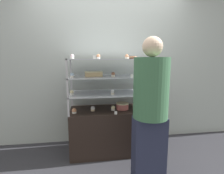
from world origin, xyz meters
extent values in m
plane|color=#2D2D33|center=(0.00, 0.00, 0.00)|extent=(20.00, 20.00, 0.00)
cube|color=#A8B2AD|center=(0.00, 0.42, 1.30)|extent=(8.00, 0.05, 2.60)
cube|color=black|center=(0.00, 0.00, 0.33)|extent=(1.24, 0.56, 0.66)
cube|color=#B7B7BC|center=(-0.61, 0.27, 0.78)|extent=(0.02, 0.02, 0.25)
cube|color=#B7B7BC|center=(0.61, 0.27, 0.78)|extent=(0.02, 0.02, 0.25)
cube|color=#B7B7BC|center=(-0.61, -0.27, 0.78)|extent=(0.02, 0.02, 0.25)
cube|color=#B7B7BC|center=(0.61, -0.27, 0.78)|extent=(0.02, 0.02, 0.25)
cube|color=#B7BCC6|center=(0.00, 0.00, 0.90)|extent=(1.24, 0.56, 0.01)
cube|color=#B7B7BC|center=(-0.61, 0.27, 1.03)|extent=(0.02, 0.02, 0.25)
cube|color=#B7B7BC|center=(0.61, 0.27, 1.03)|extent=(0.02, 0.02, 0.25)
cube|color=#B7B7BC|center=(-0.61, -0.27, 1.03)|extent=(0.02, 0.02, 0.25)
cube|color=#B7B7BC|center=(0.61, -0.27, 1.03)|extent=(0.02, 0.02, 0.25)
cube|color=#B7BCC6|center=(0.00, 0.00, 1.15)|extent=(1.24, 0.56, 0.01)
cube|color=#B7B7BC|center=(-0.61, 0.27, 1.28)|extent=(0.02, 0.02, 0.25)
cube|color=#B7B7BC|center=(0.61, 0.27, 1.28)|extent=(0.02, 0.02, 0.25)
cube|color=#B7B7BC|center=(-0.61, -0.27, 1.28)|extent=(0.02, 0.02, 0.25)
cube|color=#B7B7BC|center=(0.61, -0.27, 1.28)|extent=(0.02, 0.02, 0.25)
cube|color=#B7BCC6|center=(0.00, 0.00, 1.40)|extent=(1.24, 0.56, 0.01)
cylinder|color=#C66660|center=(0.15, -0.03, 0.70)|extent=(0.18, 0.18, 0.08)
cylinder|color=#F4EAB2|center=(0.15, -0.03, 0.75)|extent=(0.19, 0.19, 0.01)
cube|color=#DBBC84|center=(-0.26, 0.02, 1.19)|extent=(0.25, 0.17, 0.06)
cube|color=#F4EAB2|center=(-0.26, 0.02, 1.22)|extent=(0.25, 0.17, 0.01)
cylinder|color=white|center=(-0.55, -0.13, 0.67)|extent=(0.06, 0.06, 0.02)
sphere|color=#E5996B|center=(-0.55, -0.13, 0.70)|extent=(0.06, 0.06, 0.06)
cylinder|color=#CCB28C|center=(-0.29, -0.05, 0.67)|extent=(0.06, 0.06, 0.02)
sphere|color=white|center=(-0.29, -0.05, 0.70)|extent=(0.06, 0.06, 0.06)
cylinder|color=white|center=(0.01, -0.06, 0.67)|extent=(0.06, 0.06, 0.02)
sphere|color=#F4EAB2|center=(0.01, -0.06, 0.70)|extent=(0.06, 0.06, 0.06)
cylinder|color=#CCB28C|center=(0.56, -0.14, 0.67)|extent=(0.06, 0.06, 0.02)
sphere|color=#F4EAB2|center=(0.56, -0.14, 0.70)|extent=(0.06, 0.06, 0.06)
cube|color=white|center=(0.01, -0.26, 0.68)|extent=(0.04, 0.00, 0.04)
cylinder|color=white|center=(-0.57, -0.07, 0.92)|extent=(0.05, 0.05, 0.03)
sphere|color=#F4EAB2|center=(-0.57, -0.07, 0.95)|extent=(0.05, 0.05, 0.05)
cylinder|color=beige|center=(-0.01, -0.12, 0.92)|extent=(0.05, 0.05, 0.03)
sphere|color=white|center=(-0.01, -0.12, 0.95)|extent=(0.05, 0.05, 0.05)
cylinder|color=white|center=(0.56, -0.10, 0.92)|extent=(0.05, 0.05, 0.03)
sphere|color=white|center=(0.56, -0.10, 0.95)|extent=(0.05, 0.05, 0.05)
cube|color=white|center=(0.38, -0.26, 0.93)|extent=(0.04, 0.00, 0.04)
cylinder|color=white|center=(-0.56, -0.15, 1.17)|extent=(0.05, 0.05, 0.03)
sphere|color=silver|center=(-0.56, -0.15, 1.20)|extent=(0.05, 0.05, 0.05)
cylinder|color=beige|center=(0.00, -0.12, 1.17)|extent=(0.05, 0.05, 0.03)
sphere|color=#8C5B42|center=(0.00, -0.12, 1.20)|extent=(0.05, 0.05, 0.05)
cylinder|color=#CCB28C|center=(0.55, -0.14, 1.17)|extent=(0.05, 0.05, 0.03)
sphere|color=white|center=(0.55, -0.14, 1.20)|extent=(0.05, 0.05, 0.05)
cube|color=white|center=(0.23, -0.26, 1.18)|extent=(0.04, 0.00, 0.04)
cylinder|color=white|center=(-0.55, -0.07, 1.42)|extent=(0.05, 0.05, 0.02)
sphere|color=silver|center=(-0.55, -0.07, 1.44)|extent=(0.05, 0.05, 0.05)
cylinder|color=white|center=(-0.20, -0.13, 1.42)|extent=(0.05, 0.05, 0.02)
sphere|color=#E5996B|center=(-0.20, -0.13, 1.44)|extent=(0.05, 0.05, 0.05)
cylinder|color=beige|center=(0.19, -0.14, 1.42)|extent=(0.05, 0.05, 0.02)
sphere|color=#E5996B|center=(0.19, -0.14, 1.44)|extent=(0.05, 0.05, 0.05)
cylinder|color=beige|center=(0.57, -0.10, 1.42)|extent=(0.05, 0.05, 0.02)
sphere|color=silver|center=(0.57, -0.10, 1.44)|extent=(0.05, 0.05, 0.05)
cube|color=white|center=(-0.26, -0.26, 1.43)|extent=(0.04, 0.00, 0.04)
torus|color=brown|center=(0.31, -0.01, 1.42)|extent=(0.12, 0.12, 0.04)
cube|color=#282D47|center=(0.32, -0.72, 0.38)|extent=(0.36, 0.20, 0.76)
cylinder|color=#3F724C|center=(0.32, -0.72, 1.09)|extent=(0.38, 0.38, 0.66)
sphere|color=beige|center=(0.32, -0.72, 1.53)|extent=(0.21, 0.21, 0.21)
camera|label=1|loc=(-0.36, -2.50, 1.40)|focal=28.00mm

